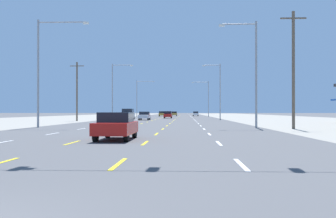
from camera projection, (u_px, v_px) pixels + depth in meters
name	position (u px, v px, depth m)	size (l,w,h in m)	color
ground_plane	(165.00, 120.00, 70.41)	(572.00, 572.00, 0.00)	#4C4C4F
lot_apron_left	(28.00, 120.00, 71.50)	(28.00, 440.00, 0.01)	gray
lot_apron_right	(306.00, 120.00, 69.33)	(28.00, 440.00, 0.01)	gray
lane_markings	(172.00, 117.00, 108.88)	(10.64, 227.60, 0.01)	white
signal_span_wire	(95.00, 3.00, 14.54)	(27.39, 0.53, 9.41)	brown
sedan_center_turn_nearest	(116.00, 126.00, 21.10)	(1.80, 4.50, 1.46)	red
sedan_inner_left_near	(144.00, 116.00, 68.98)	(1.80, 4.50, 1.46)	silver
suv_far_left_mid	(128.00, 114.00, 72.18)	(1.98, 4.90, 1.98)	white
hatchback_center_turn_midfar	(168.00, 115.00, 86.41)	(1.72, 3.90, 1.54)	red
hatchback_inner_left_far	(162.00, 114.00, 119.01)	(1.72, 3.90, 1.54)	#B28C33
sedan_far_right_farther	(196.00, 114.00, 127.14)	(1.80, 4.50, 1.46)	white
sedan_center_turn_farthest	(174.00, 114.00, 128.30)	(1.80, 4.50, 1.46)	#B28C33
streetlight_left_row_0	(44.00, 64.00, 37.27)	(4.89, 0.26, 10.12)	gray
streetlight_right_row_0	(253.00, 67.00, 36.41)	(3.50, 0.26, 9.78)	gray
streetlight_left_row_1	(114.00, 87.00, 75.11)	(4.02, 0.26, 10.51)	gray
streetlight_right_row_1	(219.00, 88.00, 74.24)	(3.41, 0.26, 10.40)	gray
streetlight_left_row_2	(139.00, 95.00, 112.93)	(5.06, 0.26, 10.28)	gray
streetlight_right_row_2	(207.00, 96.00, 112.09)	(4.76, 0.26, 10.02)	gray
utility_pole_right_row_0	(293.00, 68.00, 34.03)	(2.20, 0.26, 10.10)	brown
utility_pole_left_row_1	(77.00, 90.00, 62.19)	(2.20, 0.26, 9.22)	brown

